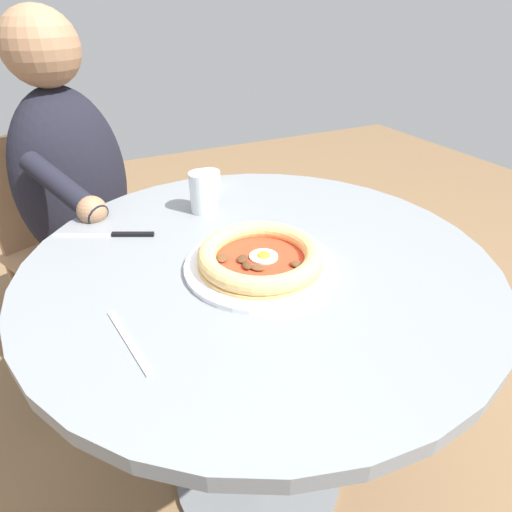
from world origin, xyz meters
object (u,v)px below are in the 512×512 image
object	(u,v)px
water_glass	(203,195)
diner_person	(87,240)
steak_knife	(118,235)
cafe_chair_diner	(66,232)
fork_utensil	(128,341)
dining_table	(259,318)
ramekin_capers	(209,177)
pizza_on_plate	(260,259)

from	to	relation	value
water_glass	diner_person	xyz separation A→B (m)	(-0.41, -0.27, -0.26)
steak_knife	cafe_chair_diner	world-z (taller)	cafe_chair_diner
fork_utensil	steak_knife	bearing A→B (deg)	171.51
dining_table	fork_utensil	bearing A→B (deg)	-64.73
steak_knife	diner_person	distance (m)	0.50
water_glass	ramekin_capers	world-z (taller)	water_glass
pizza_on_plate	steak_knife	bearing A→B (deg)	-138.77
steak_knife	fork_utensil	size ratio (longest dim) A/B	1.21
fork_utensil	diner_person	size ratio (longest dim) A/B	0.14
pizza_on_plate	steak_knife	xyz separation A→B (m)	(-0.25, -0.22, -0.02)
diner_person	steak_knife	bearing A→B (deg)	6.79
ramekin_capers	cafe_chair_diner	bearing A→B (deg)	-133.67
steak_knife	fork_utensil	bearing A→B (deg)	-8.49
ramekin_capers	dining_table	bearing A→B (deg)	-6.68
diner_person	cafe_chair_diner	xyz separation A→B (m)	(-0.13, -0.05, -0.02)
diner_person	cafe_chair_diner	bearing A→B (deg)	-156.74
dining_table	water_glass	size ratio (longest dim) A/B	9.65
fork_utensil	diner_person	world-z (taller)	diner_person
steak_knife	cafe_chair_diner	size ratio (longest dim) A/B	0.25
water_glass	ramekin_capers	size ratio (longest dim) A/B	1.52
dining_table	water_glass	xyz separation A→B (m)	(-0.25, -0.02, 0.21)
dining_table	ramekin_capers	xyz separation A→B (m)	(-0.41, 0.05, 0.18)
fork_utensil	cafe_chair_diner	bearing A→B (deg)	-176.54
water_glass	dining_table	bearing A→B (deg)	5.64
diner_person	pizza_on_plate	bearing A→B (deg)	21.47
steak_knife	ramekin_capers	world-z (taller)	ramekin_capers
dining_table	diner_person	bearing A→B (deg)	-155.96
pizza_on_plate	water_glass	size ratio (longest dim) A/B	3.01
pizza_on_plate	fork_utensil	world-z (taller)	pizza_on_plate
steak_knife	diner_person	world-z (taller)	diner_person
ramekin_capers	pizza_on_plate	bearing A→B (deg)	-8.36
pizza_on_plate	water_glass	xyz separation A→B (m)	(-0.29, -0.01, 0.02)
pizza_on_plate	fork_utensil	size ratio (longest dim) A/B	1.75
fork_utensil	cafe_chair_diner	xyz separation A→B (m)	(-0.92, -0.06, -0.24)
dining_table	steak_knife	distance (m)	0.36
fork_utensil	ramekin_capers	bearing A→B (deg)	148.05
ramekin_capers	diner_person	bearing A→B (deg)	-126.28
ramekin_capers	fork_utensil	world-z (taller)	ramekin_capers
pizza_on_plate	diner_person	xyz separation A→B (m)	(-0.70, -0.27, -0.24)
dining_table	ramekin_capers	size ratio (longest dim) A/B	14.68
dining_table	cafe_chair_diner	world-z (taller)	cafe_chair_diner
steak_knife	fork_utensil	xyz separation A→B (m)	(0.35, -0.05, -0.00)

